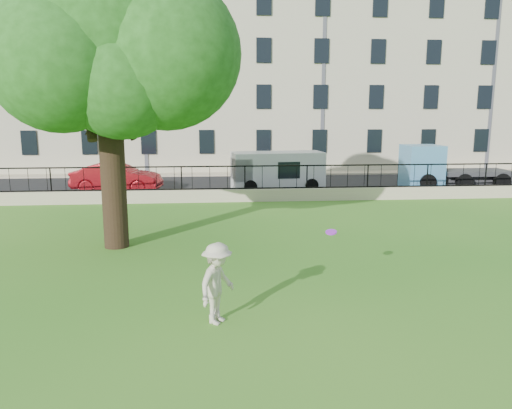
{
  "coord_description": "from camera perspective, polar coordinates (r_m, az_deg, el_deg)",
  "views": [
    {
      "loc": [
        -1.45,
        -11.55,
        4.33
      ],
      "look_at": [
        -0.18,
        3.5,
        1.46
      ],
      "focal_mm": 35.0,
      "sensor_mm": 36.0,
      "label": 1
    }
  ],
  "objects": [
    {
      "name": "street",
      "position": [
        28.62,
        -1.86,
        2.08
      ],
      "size": [
        60.0,
        9.0,
        0.01
      ],
      "primitive_type": "cube",
      "color": "black",
      "rests_on": "ground"
    },
    {
      "name": "man",
      "position": [
        10.32,
        -4.43,
        -8.97
      ],
      "size": [
        1.12,
        1.26,
        1.7
      ],
      "primitive_type": "imported",
      "rotation": [
        0.0,
        0.0,
        1.01
      ],
      "color": "beige",
      "rests_on": "ground"
    },
    {
      "name": "blue_truck",
      "position": [
        30.28,
        21.64,
        4.08
      ],
      "size": [
        5.73,
        2.09,
        2.39
      ],
      "primitive_type": "cube",
      "rotation": [
        0.0,
        0.0,
        -0.01
      ],
      "color": "#5190BE",
      "rests_on": "street"
    },
    {
      "name": "retaining_wall",
      "position": [
        23.94,
        -1.27,
        1.08
      ],
      "size": [
        50.0,
        0.4,
        0.6
      ],
      "primitive_type": "cube",
      "color": "tan",
      "rests_on": "ground"
    },
    {
      "name": "frisbee",
      "position": [
        12.01,
        8.58,
        -3.13
      ],
      "size": [
        0.32,
        0.31,
        0.12
      ],
      "primitive_type": "cylinder",
      "rotation": [
        0.21,
        -0.14,
        0.18
      ],
      "color": "purple"
    },
    {
      "name": "red_sedan",
      "position": [
        27.68,
        -15.63,
        2.98
      ],
      "size": [
        4.84,
        2.24,
        1.54
      ],
      "primitive_type": "imported",
      "rotation": [
        0.0,
        0.0,
        1.44
      ],
      "color": "maroon",
      "rests_on": "street"
    },
    {
      "name": "white_van",
      "position": [
        27.37,
        2.47,
        3.85
      ],
      "size": [
        5.1,
        2.43,
        2.07
      ],
      "primitive_type": "cube",
      "rotation": [
        0.0,
        0.0,
        0.11
      ],
      "color": "silver",
      "rests_on": "street"
    },
    {
      "name": "tree",
      "position": [
        16.37,
        -17.22,
        17.99
      ],
      "size": [
        7.99,
        6.19,
        9.85
      ],
      "color": "black",
      "rests_on": "ground"
    },
    {
      "name": "sidewalk",
      "position": [
        33.75,
        -2.32,
        3.5
      ],
      "size": [
        60.0,
        1.4,
        0.12
      ],
      "primitive_type": "cube",
      "color": "tan",
      "rests_on": "ground"
    },
    {
      "name": "building_row",
      "position": [
        39.23,
        -2.77,
        14.54
      ],
      "size": [
        56.4,
        10.4,
        13.8
      ],
      "color": "#C2B89A",
      "rests_on": "ground"
    },
    {
      "name": "ground",
      "position": [
        12.42,
        2.23,
        -9.64
      ],
      "size": [
        120.0,
        120.0,
        0.0
      ],
      "primitive_type": "plane",
      "color": "#2E731B",
      "rests_on": "ground"
    },
    {
      "name": "iron_railing",
      "position": [
        23.81,
        -1.28,
        3.1
      ],
      "size": [
        50.0,
        0.05,
        1.13
      ],
      "color": "black",
      "rests_on": "retaining_wall"
    }
  ]
}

